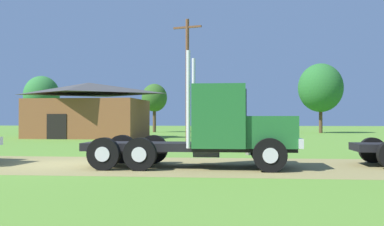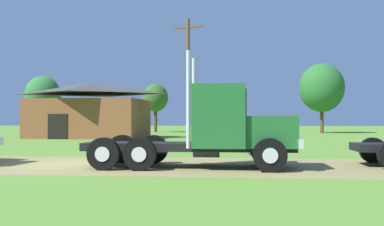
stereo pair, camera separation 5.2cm
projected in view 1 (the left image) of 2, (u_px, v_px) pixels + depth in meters
ground_plane at (65, 164)px, 16.49m from camera, size 200.00×200.00×0.00m
dirt_track at (65, 164)px, 16.49m from camera, size 120.00×6.54×0.01m
truck_foreground_white at (219, 129)px, 15.39m from camera, size 7.65×2.77×4.06m
visitor_far_side at (249, 137)px, 20.91m from camera, size 0.49×0.55×1.62m
shed_building at (89, 111)px, 40.65m from camera, size 10.95×7.73×5.20m
utility_pole_near at (187, 77)px, 31.78m from camera, size 2.16×0.71×9.14m
tree_left at (42, 95)px, 51.45m from camera, size 4.19×4.19×6.92m
tree_mid at (154, 98)px, 58.25m from camera, size 3.42×3.42×6.54m
tree_right at (321, 88)px, 54.56m from camera, size 5.60×5.60×8.81m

